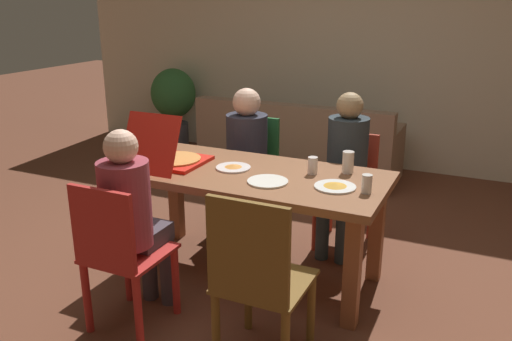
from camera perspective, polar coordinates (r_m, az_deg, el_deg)
ground_plane at (r=3.86m, az=-0.63°, el=-11.02°), size 20.00×20.00×0.00m
back_wall at (r=6.21m, az=11.53°, el=13.32°), size 7.36×0.12×2.79m
dining_table at (r=3.59m, az=-0.67°, el=-1.85°), size 1.83×0.84×0.77m
chair_0 at (r=4.24m, az=9.85°, el=-1.65°), size 0.40×0.45×0.87m
person_0 at (r=4.04m, az=9.51°, el=1.02°), size 0.31×0.51×1.22m
chair_1 at (r=3.14m, az=-14.42°, el=-8.73°), size 0.43×0.44×0.93m
person_1 at (r=3.16m, az=-13.12°, el=-4.37°), size 0.29×0.46×1.20m
chair_2 at (r=4.51m, az=-0.52°, el=0.20°), size 0.43×0.41×0.92m
person_2 at (r=4.33m, az=-1.35°, el=2.35°), size 0.34×0.56×1.19m
chair_3 at (r=2.74m, az=0.17°, el=-11.63°), size 0.45×0.45×0.99m
pizza_box_0 at (r=3.72m, az=-9.09°, el=1.37°), size 0.40×0.57×0.40m
plate_0 at (r=3.29m, az=8.48°, el=-1.67°), size 0.26×0.26×0.03m
plate_1 at (r=3.35m, az=1.26°, el=-1.18°), size 0.26×0.26×0.01m
plate_2 at (r=3.62m, az=-2.45°, el=0.36°), size 0.24×0.24×0.03m
drinking_glass_0 at (r=3.51m, az=6.10°, el=0.53°), size 0.06×0.06×0.12m
drinking_glass_1 at (r=3.56m, az=9.84°, el=0.87°), size 0.08×0.08×0.15m
drinking_glass_2 at (r=3.22m, az=11.80°, el=-1.42°), size 0.06×0.06×0.11m
drinking_glass_3 at (r=3.74m, az=-13.63°, el=1.39°), size 0.07×0.07×0.14m
couch at (r=5.86m, az=4.46°, el=2.38°), size 2.17×0.76×0.82m
potted_plant at (r=6.90m, az=-8.83°, el=7.46°), size 0.56×0.56×1.02m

